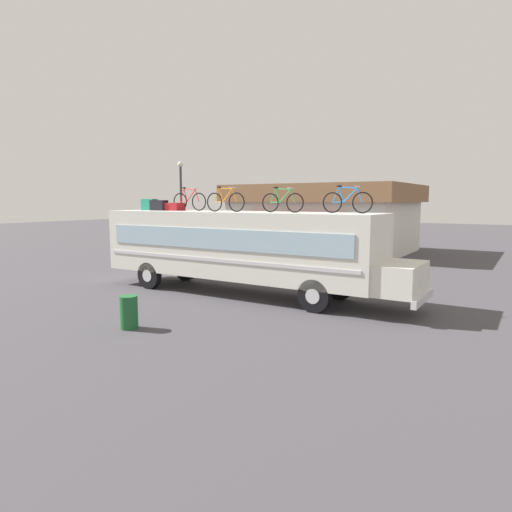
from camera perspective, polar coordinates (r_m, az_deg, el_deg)
name	(u,v)px	position (r m, az deg, el deg)	size (l,w,h in m)	color
ground_plane	(236,293)	(17.14, -2.59, -4.74)	(120.00, 120.00, 0.00)	#423F44
bus	(241,246)	(16.73, -1.97, 1.33)	(12.44, 2.53, 3.10)	silver
luggage_bag_1	(149,205)	(19.87, -13.42, 6.39)	(0.71, 0.32, 0.48)	#1E7F66
luggage_bag_2	(159,205)	(19.26, -12.26, 6.33)	(0.73, 0.36, 0.43)	black
luggage_bag_3	(174,207)	(18.92, -10.38, 6.20)	(0.76, 0.54, 0.32)	maroon
rooftop_bicycle_1	(189,201)	(18.70, -8.49, 6.96)	(1.73, 0.44, 0.96)	black
rooftop_bicycle_2	(225,201)	(16.70, -3.94, 6.98)	(1.71, 0.44, 0.94)	black
rooftop_bicycle_3	(282,202)	(15.65, 3.37, 6.92)	(1.64, 0.44, 0.89)	black
rooftop_bicycle_4	(347,201)	(14.99, 11.51, 6.82)	(1.72, 0.44, 0.92)	black
roadside_building	(325,218)	(31.26, 8.83, 4.85)	(11.56, 9.40, 4.53)	silver
trash_bin	(129,312)	(12.88, -15.88, -6.90)	(0.48, 0.48, 0.91)	#1E592D
street_lamp	(181,201)	(27.46, -9.51, 6.95)	(0.33, 0.33, 5.81)	#38383D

